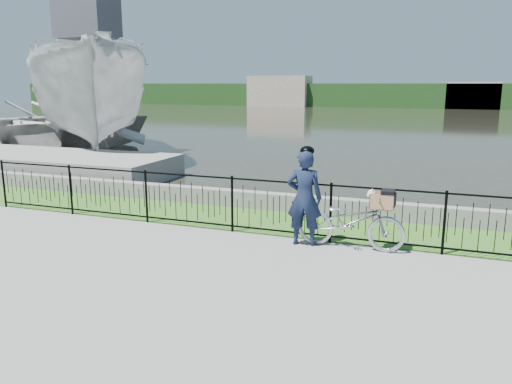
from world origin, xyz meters
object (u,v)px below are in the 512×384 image
at_px(cyclist, 304,197).
at_px(boat_near, 92,99).
at_px(dock, 30,163).
at_px(boat_far, 25,126).
at_px(bicycle_rig, 351,220).

bearing_deg(cyclist, boat_near, 142.84).
height_order(cyclist, boat_near, boat_near).
xyz_separation_m(dock, boat_far, (-4.34, 4.22, 0.77)).
xyz_separation_m(dock, cyclist, (10.57, -4.19, 0.56)).
relative_size(dock, bicycle_rig, 5.15).
relative_size(bicycle_rig, boat_far, 0.15).
relative_size(cyclist, boat_far, 0.14).
relative_size(dock, cyclist, 5.42).
bearing_deg(cyclist, boat_far, 150.56).
height_order(dock, bicycle_rig, bicycle_rig).
distance_m(boat_near, boat_far, 3.76).
relative_size(cyclist, boat_near, 0.16).
xyz_separation_m(bicycle_rig, cyclist, (-0.85, -0.09, 0.39)).
xyz_separation_m(cyclist, boat_far, (-14.90, 8.41, 0.21)).
distance_m(bicycle_rig, cyclist, 0.94).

